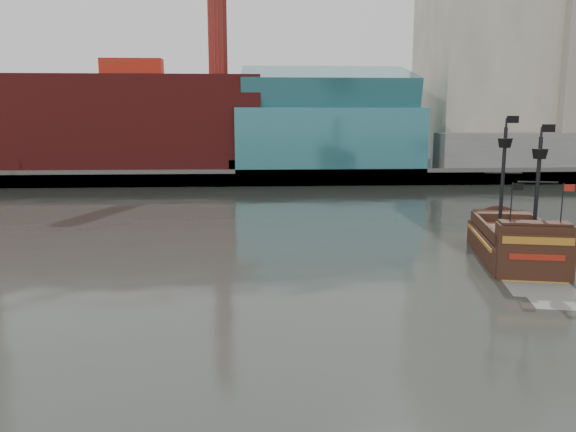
{
  "coord_description": "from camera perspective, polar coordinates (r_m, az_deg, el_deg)",
  "views": [
    {
      "loc": [
        -1.99,
        -24.21,
        10.56
      ],
      "look_at": [
        0.21,
        12.89,
        4.0
      ],
      "focal_mm": 35.0,
      "sensor_mm": 36.0,
      "label": 1
    }
  ],
  "objects": [
    {
      "name": "promenade_far",
      "position": [
        116.62,
        -2.41,
        5.3
      ],
      "size": [
        220.0,
        60.0,
        2.0
      ],
      "primitive_type": "cube",
      "color": "slate",
      "rests_on": "ground"
    },
    {
      "name": "ground",
      "position": [
        26.49,
        1.23,
        -13.49
      ],
      "size": [
        400.0,
        400.0,
        0.0
      ],
      "primitive_type": "plane",
      "color": "#282B26",
      "rests_on": "ground"
    },
    {
      "name": "pirate_ship",
      "position": [
        45.28,
        22.01,
        -2.87
      ],
      "size": [
        7.66,
        15.91,
        11.45
      ],
      "rotation": [
        0.0,
        0.0,
        -0.21
      ],
      "color": "black",
      "rests_on": "ground"
    },
    {
      "name": "seawall",
      "position": [
        87.22,
        -2.07,
        3.91
      ],
      "size": [
        220.0,
        1.0,
        2.6
      ],
      "primitive_type": "cube",
      "color": "#4C4C49",
      "rests_on": "ground"
    },
    {
      "name": "skyline",
      "position": [
        109.9,
        0.41,
        17.33
      ],
      "size": [
        149.0,
        45.0,
        62.0
      ],
      "color": "#7C604A",
      "rests_on": "promenade_far"
    }
  ]
}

